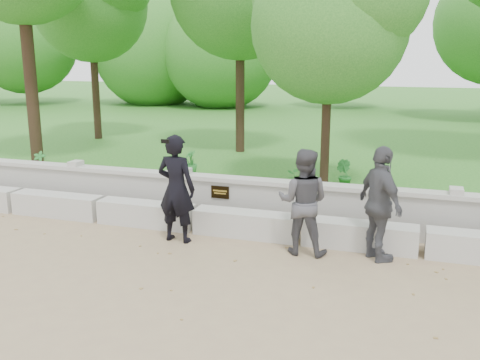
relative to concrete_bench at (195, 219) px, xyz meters
The scene contains 12 objects.
ground 1.91m from the concrete_bench, 90.00° to the right, with size 80.00×80.00×0.00m, color #96805C.
lawn 12.10m from the concrete_bench, 90.00° to the left, with size 40.00×22.00×0.25m, color #22651E.
concrete_bench is the anchor object (origin of this frame).
parapet_wall 0.74m from the concrete_bench, 89.99° to the left, with size 12.50×0.35×0.90m.
man_main 0.95m from the concrete_bench, 96.40° to the right, with size 0.72×0.64×1.89m.
visitor_left 2.28m from the concrete_bench, 13.34° to the right, with size 0.85×0.66×1.74m.
visitor_right 3.43m from the concrete_bench, ahead, with size 1.00×1.13×1.84m.
tree_near_right 5.05m from the concrete_bench, 54.62° to the left, with size 3.25×3.25×5.40m.
shrub_a 5.50m from the concrete_bench, 157.21° to the left, with size 0.32×0.21×0.60m, color #27732C.
shrub_b 3.82m from the concrete_bench, 52.21° to the left, with size 0.37×0.30×0.67m, color #27732C.
shrub_c 2.58m from the concrete_bench, 53.32° to the left, with size 0.50×0.44×0.56m, color #27732C.
shrub_d 3.75m from the concrete_bench, 114.32° to the left, with size 0.34×0.30×0.61m, color #27732C.
Camera 1 is at (3.74, -6.83, 3.19)m, focal length 40.00 mm.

